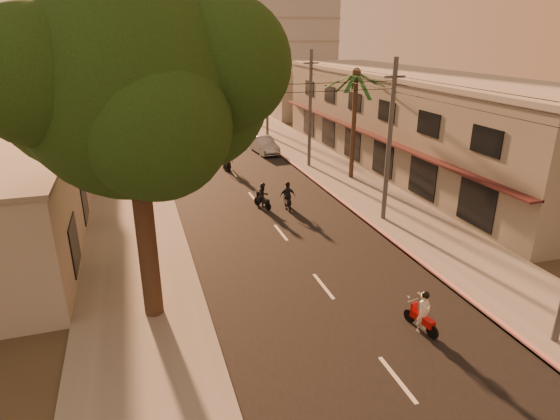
% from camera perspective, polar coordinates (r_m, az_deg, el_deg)
% --- Properties ---
extents(ground, '(160.00, 160.00, 0.00)m').
position_cam_1_polar(ground, '(18.76, 7.71, -12.16)').
color(ground, '#383023').
rests_on(ground, ground).
extents(road, '(10.00, 140.00, 0.02)m').
position_cam_1_polar(road, '(36.27, -5.69, 4.51)').
color(road, black).
rests_on(road, ground).
extents(sidewalk_right, '(5.00, 140.00, 0.12)m').
position_cam_1_polar(sidewalk_right, '(38.43, 5.35, 5.53)').
color(sidewalk_right, slate).
rests_on(sidewalk_right, ground).
extents(sidewalk_left, '(5.00, 140.00, 0.12)m').
position_cam_1_polar(sidewalk_left, '(35.57, -17.59, 3.37)').
color(sidewalk_left, slate).
rests_on(sidewalk_left, ground).
extents(curb_stripe, '(0.20, 60.00, 0.20)m').
position_cam_1_polar(curb_stripe, '(33.10, 4.84, 3.09)').
color(curb_stripe, red).
rests_on(curb_stripe, ground).
extents(shophouse_row, '(8.80, 34.20, 7.30)m').
position_cam_1_polar(shophouse_row, '(38.91, 15.65, 10.47)').
color(shophouse_row, gray).
rests_on(shophouse_row, ground).
extents(left_building, '(8.20, 24.20, 5.20)m').
position_cam_1_polar(left_building, '(29.92, -30.37, 3.31)').
color(left_building, gray).
rests_on(left_building, ground).
extents(distant_tower, '(12.10, 12.10, 28.00)m').
position_cam_1_polar(distant_tower, '(73.89, 0.67, 23.84)').
color(distant_tower, '#B7B5B2').
rests_on(distant_tower, ground).
extents(broadleaf_tree, '(9.60, 8.70, 12.10)m').
position_cam_1_polar(broadleaf_tree, '(16.34, -16.46, 14.12)').
color(broadleaf_tree, black).
rests_on(broadleaf_tree, ground).
extents(palm_tree, '(5.00, 5.00, 8.20)m').
position_cam_1_polar(palm_tree, '(33.79, 9.28, 15.49)').
color(palm_tree, black).
rests_on(palm_tree, ground).
extents(utility_poles, '(1.20, 48.26, 9.00)m').
position_cam_1_polar(utility_poles, '(36.76, 3.76, 15.16)').
color(utility_poles, '#38383A').
rests_on(utility_poles, ground).
extents(filler_right, '(8.00, 14.00, 6.00)m').
position_cam_1_polar(filler_right, '(63.15, 2.07, 14.34)').
color(filler_right, gray).
rests_on(filler_right, ground).
extents(filler_left_near, '(8.00, 14.00, 4.40)m').
position_cam_1_polar(filler_left_near, '(49.25, -25.82, 9.52)').
color(filler_left_near, gray).
rests_on(filler_left_near, ground).
extents(filler_left_far, '(8.00, 14.00, 7.00)m').
position_cam_1_polar(filler_left_far, '(66.80, -24.16, 13.39)').
color(filler_left_far, gray).
rests_on(filler_left_far, ground).
extents(scooter_red, '(0.77, 1.65, 1.63)m').
position_cam_1_polar(scooter_red, '(17.92, 17.03, -11.96)').
color(scooter_red, black).
rests_on(scooter_red, ground).
extents(scooter_mid_a, '(1.14, 1.59, 1.63)m').
position_cam_1_polar(scooter_mid_a, '(28.65, -2.09, 1.67)').
color(scooter_mid_a, black).
rests_on(scooter_mid_a, ground).
extents(scooter_mid_b, '(1.06, 1.76, 1.73)m').
position_cam_1_polar(scooter_mid_b, '(28.50, 0.92, 1.64)').
color(scooter_mid_b, black).
rests_on(scooter_mid_b, ground).
extents(scooter_far_a, '(0.93, 1.98, 1.95)m').
position_cam_1_polar(scooter_far_a, '(37.04, -6.50, 6.20)').
color(scooter_far_a, black).
rests_on(scooter_far_a, ground).
extents(scooter_far_b, '(1.38, 1.95, 1.93)m').
position_cam_1_polar(scooter_far_b, '(48.93, -4.99, 9.85)').
color(scooter_far_b, black).
rests_on(scooter_far_b, ground).
extents(parked_car, '(2.24, 4.68, 1.46)m').
position_cam_1_polar(parked_car, '(42.21, -2.00, 7.94)').
color(parked_car, '#919499').
rests_on(parked_car, ground).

